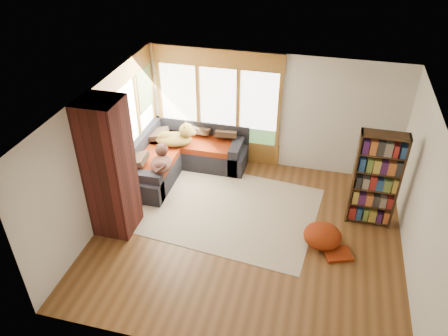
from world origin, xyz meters
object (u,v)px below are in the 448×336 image
at_px(area_rug, 229,209).
at_px(pouf, 323,235).
at_px(brick_chimney, 109,169).
at_px(sectional_sofa, 176,159).
at_px(dog_tan, 177,138).
at_px(dog_brindle, 162,162).
at_px(bookshelf, 376,180).

relative_size(area_rug, pouf, 4.96).
height_order(brick_chimney, area_rug, brick_chimney).
bearing_deg(sectional_sofa, pouf, -27.54).
relative_size(sectional_sofa, dog_tan, 2.42).
xyz_separation_m(sectional_sofa, area_rug, (1.46, -1.07, -0.30)).
bearing_deg(dog_brindle, brick_chimney, 144.88).
distance_m(bookshelf, dog_brindle, 4.11).
height_order(brick_chimney, dog_tan, brick_chimney).
relative_size(bookshelf, dog_brindle, 2.49).
distance_m(bookshelf, pouf, 1.39).
bearing_deg(pouf, dog_brindle, 166.33).
distance_m(brick_chimney, area_rug, 2.51).
xyz_separation_m(sectional_sofa, dog_brindle, (-0.01, -0.79, 0.42)).
bearing_deg(dog_brindle, area_rug, -116.92).
bearing_deg(bookshelf, dog_brindle, -179.54).
bearing_deg(pouf, bookshelf, 46.40).
xyz_separation_m(area_rug, dog_tan, (-1.47, 1.20, 0.76)).
bearing_deg(dog_tan, brick_chimney, -113.27).
relative_size(sectional_sofa, dog_brindle, 2.87).
bearing_deg(dog_tan, area_rug, -51.19).
height_order(pouf, dog_brindle, dog_brindle).
relative_size(area_rug, dog_tan, 3.67).
distance_m(bookshelf, dog_tan, 4.20).
relative_size(sectional_sofa, area_rug, 0.66).
xyz_separation_m(bookshelf, dog_tan, (-4.10, 0.89, -0.19)).
bearing_deg(brick_chimney, dog_brindle, 71.07).
xyz_separation_m(brick_chimney, dog_tan, (0.44, 2.18, -0.53)).
distance_m(brick_chimney, dog_tan, 2.29).
relative_size(brick_chimney, dog_brindle, 3.39).
xyz_separation_m(brick_chimney, pouf, (3.74, 0.45, -1.11)).
relative_size(brick_chimney, bookshelf, 1.36).
bearing_deg(bookshelf, area_rug, -173.21).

